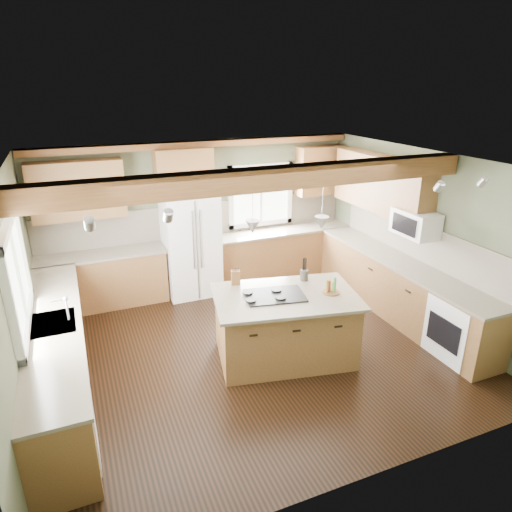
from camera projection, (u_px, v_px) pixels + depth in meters
name	position (u px, v px, depth m)	size (l,w,h in m)	color
floor	(254.00, 348.00, 6.45)	(5.60, 5.60, 0.00)	black
ceiling	(254.00, 163.00, 5.51)	(5.60, 5.60, 0.00)	silver
wall_back	(201.00, 214.00, 8.14)	(5.60, 5.60, 0.00)	#3F4732
wall_left	(17.00, 299.00, 4.98)	(5.00, 5.00, 0.00)	#3F4732
wall_right	(423.00, 236.00, 6.99)	(5.00, 5.00, 0.00)	#3F4732
ceiling_beam	(265.00, 179.00, 5.27)	(5.55, 0.26, 0.26)	#522E17
soffit_trim	(199.00, 144.00, 7.60)	(5.55, 0.20, 0.10)	#522E17
backsplash_back	(201.00, 219.00, 8.15)	(5.58, 0.03, 0.58)	brown
backsplash_right	(419.00, 241.00, 7.06)	(0.03, 3.70, 0.58)	brown
base_cab_back_left	(104.00, 280.00, 7.55)	(2.02, 0.60, 0.88)	brown
counter_back_left	(100.00, 254.00, 7.38)	(2.06, 0.64, 0.04)	brown
base_cab_back_right	(282.00, 253.00, 8.72)	(2.62, 0.60, 0.88)	brown
counter_back_right	(283.00, 231.00, 8.56)	(2.66, 0.64, 0.04)	brown
base_cab_left	(59.00, 358.00, 5.44)	(0.60, 3.70, 0.88)	brown
counter_left	(53.00, 324.00, 5.27)	(0.64, 3.74, 0.04)	brown
base_cab_right	(398.00, 289.00, 7.23)	(0.60, 3.70, 0.88)	brown
counter_right	(402.00, 262.00, 7.07)	(0.64, 3.74, 0.04)	brown
upper_cab_back_left	(78.00, 190.00, 7.04)	(1.40, 0.35, 0.90)	brown
upper_cab_over_fridge	(184.00, 170.00, 7.57)	(0.96, 0.35, 0.70)	brown
upper_cab_right	(381.00, 184.00, 7.46)	(0.35, 2.20, 0.90)	brown
upper_cab_back_corner	(320.00, 170.00, 8.57)	(0.90, 0.35, 0.90)	brown
window_left	(15.00, 276.00, 4.94)	(0.04, 1.60, 1.05)	white
window_back	(260.00, 195.00, 8.44)	(1.10, 0.04, 1.00)	white
sink	(53.00, 324.00, 5.27)	(0.50, 0.65, 0.03)	#262628
faucet	(67.00, 310.00, 5.28)	(0.02, 0.02, 0.28)	#B2B2B7
dishwasher	(62.00, 430.00, 4.33)	(0.60, 0.60, 0.84)	white
oven	(461.00, 328.00, 6.11)	(0.60, 0.72, 0.84)	white
microwave	(415.00, 223.00, 6.77)	(0.40, 0.70, 0.38)	white
pendant_left	(253.00, 227.00, 5.51)	(0.18, 0.18, 0.16)	#B2B2B7
pendant_right	(322.00, 223.00, 5.67)	(0.18, 0.18, 0.16)	#B2B2B7
refrigerator	(191.00, 244.00, 7.84)	(0.90, 0.74, 1.80)	white
island	(285.00, 327.00, 6.11)	(1.75, 1.07, 0.88)	brown
island_top	(286.00, 297.00, 5.94)	(1.86, 1.18, 0.04)	brown
cooktop	(275.00, 295.00, 5.91)	(0.76, 0.50, 0.02)	black
knife_block	(236.00, 277.00, 6.22)	(0.12, 0.09, 0.20)	brown
utensil_crock	(304.00, 275.00, 6.36)	(0.11, 0.11, 0.15)	#3C3330
bottle_tray	(331.00, 286.00, 5.97)	(0.22, 0.22, 0.21)	brown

